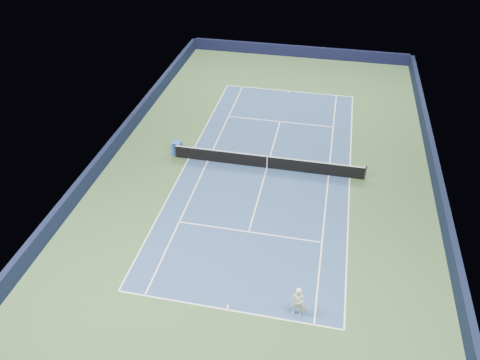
# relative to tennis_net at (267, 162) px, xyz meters

# --- Properties ---
(ground) EXTENTS (40.00, 40.00, 0.00)m
(ground) POSITION_rel_tennis_net_xyz_m (0.00, 0.00, -0.50)
(ground) COLOR #314D2A
(ground) RESTS_ON ground
(wall_far) EXTENTS (22.00, 0.35, 1.10)m
(wall_far) POSITION_rel_tennis_net_xyz_m (0.00, 19.82, 0.05)
(wall_far) COLOR black
(wall_far) RESTS_ON ground
(wall_right) EXTENTS (0.35, 40.00, 1.10)m
(wall_right) POSITION_rel_tennis_net_xyz_m (10.82, 0.00, 0.05)
(wall_right) COLOR black
(wall_right) RESTS_ON ground
(wall_left) EXTENTS (0.35, 40.00, 1.10)m
(wall_left) POSITION_rel_tennis_net_xyz_m (-10.82, 0.00, 0.05)
(wall_left) COLOR black
(wall_left) RESTS_ON ground
(court_surface) EXTENTS (10.97, 23.77, 0.01)m
(court_surface) POSITION_rel_tennis_net_xyz_m (0.00, 0.00, -0.50)
(court_surface) COLOR navy
(court_surface) RESTS_ON ground
(baseline_far) EXTENTS (10.97, 0.08, 0.00)m
(baseline_far) POSITION_rel_tennis_net_xyz_m (0.00, 11.88, -0.50)
(baseline_far) COLOR white
(baseline_far) RESTS_ON ground
(baseline_near) EXTENTS (10.97, 0.08, 0.00)m
(baseline_near) POSITION_rel_tennis_net_xyz_m (0.00, -11.88, -0.50)
(baseline_near) COLOR white
(baseline_near) RESTS_ON ground
(sideline_doubles_right) EXTENTS (0.08, 23.77, 0.00)m
(sideline_doubles_right) POSITION_rel_tennis_net_xyz_m (5.49, 0.00, -0.50)
(sideline_doubles_right) COLOR white
(sideline_doubles_right) RESTS_ON ground
(sideline_doubles_left) EXTENTS (0.08, 23.77, 0.00)m
(sideline_doubles_left) POSITION_rel_tennis_net_xyz_m (-5.49, 0.00, -0.50)
(sideline_doubles_left) COLOR white
(sideline_doubles_left) RESTS_ON ground
(sideline_singles_right) EXTENTS (0.08, 23.77, 0.00)m
(sideline_singles_right) POSITION_rel_tennis_net_xyz_m (4.12, 0.00, -0.50)
(sideline_singles_right) COLOR white
(sideline_singles_right) RESTS_ON ground
(sideline_singles_left) EXTENTS (0.08, 23.77, 0.00)m
(sideline_singles_left) POSITION_rel_tennis_net_xyz_m (-4.12, 0.00, -0.50)
(sideline_singles_left) COLOR white
(sideline_singles_left) RESTS_ON ground
(service_line_far) EXTENTS (8.23, 0.08, 0.00)m
(service_line_far) POSITION_rel_tennis_net_xyz_m (0.00, 6.40, -0.50)
(service_line_far) COLOR white
(service_line_far) RESTS_ON ground
(service_line_near) EXTENTS (8.23, 0.08, 0.00)m
(service_line_near) POSITION_rel_tennis_net_xyz_m (0.00, -6.40, -0.50)
(service_line_near) COLOR white
(service_line_near) RESTS_ON ground
(center_service_line) EXTENTS (0.08, 12.80, 0.00)m
(center_service_line) POSITION_rel_tennis_net_xyz_m (0.00, 0.00, -0.50)
(center_service_line) COLOR white
(center_service_line) RESTS_ON ground
(center_mark_far) EXTENTS (0.08, 0.30, 0.00)m
(center_mark_far) POSITION_rel_tennis_net_xyz_m (0.00, 11.73, -0.50)
(center_mark_far) COLOR white
(center_mark_far) RESTS_ON ground
(center_mark_near) EXTENTS (0.08, 0.30, 0.00)m
(center_mark_near) POSITION_rel_tennis_net_xyz_m (0.00, -11.73, -0.50)
(center_mark_near) COLOR white
(center_mark_near) RESTS_ON ground
(tennis_net) EXTENTS (12.90, 0.10, 1.07)m
(tennis_net) POSITION_rel_tennis_net_xyz_m (0.00, 0.00, 0.00)
(tennis_net) COLOR black
(tennis_net) RESTS_ON ground
(sponsor_cube) EXTENTS (0.66, 0.58, 1.00)m
(sponsor_cube) POSITION_rel_tennis_net_xyz_m (-6.40, 0.38, -0.01)
(sponsor_cube) COLOR blue
(sponsor_cube) RESTS_ON ground
(tennis_player) EXTENTS (0.79, 1.25, 2.76)m
(tennis_player) POSITION_rel_tennis_net_xyz_m (3.27, -11.44, 0.34)
(tennis_player) COLOR silver
(tennis_player) RESTS_ON ground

